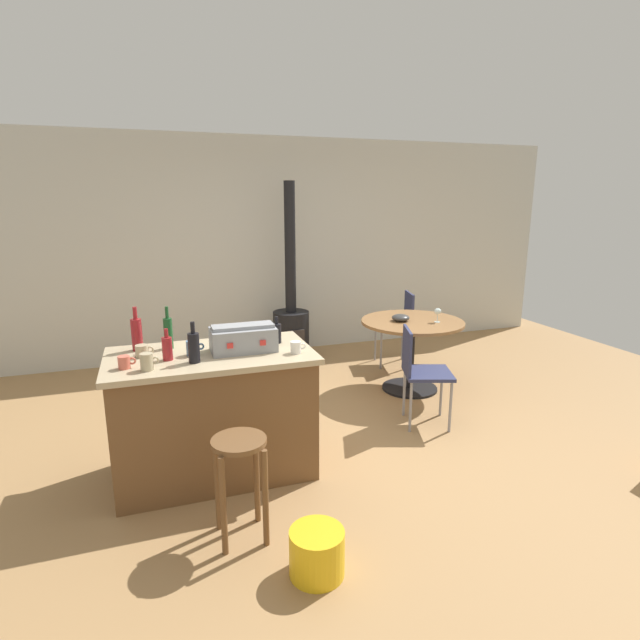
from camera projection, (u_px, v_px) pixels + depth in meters
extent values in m
plane|color=#A37A4C|center=(351.00, 441.00, 4.18)|extent=(8.80, 8.80, 0.00)
cube|color=beige|center=(270.00, 248.00, 6.39)|extent=(8.00, 0.10, 2.70)
cube|color=brown|center=(214.00, 416.00, 3.61)|extent=(1.35, 0.72, 0.87)
cube|color=tan|center=(211.00, 356.00, 3.50)|extent=(1.41, 0.78, 0.04)
cylinder|color=brown|center=(257.00, 477.00, 3.07)|extent=(0.04, 0.04, 0.60)
cylinder|color=brown|center=(217.00, 484.00, 3.00)|extent=(0.04, 0.04, 0.60)
cylinder|color=brown|center=(223.00, 506.00, 2.78)|extent=(0.04, 0.04, 0.60)
cylinder|color=brown|center=(265.00, 498.00, 2.85)|extent=(0.04, 0.04, 0.60)
cylinder|color=brown|center=(239.00, 441.00, 2.85)|extent=(0.32, 0.32, 0.03)
cylinder|color=black|center=(409.00, 388.00, 5.31)|extent=(0.57, 0.57, 0.02)
cylinder|color=black|center=(411.00, 357.00, 5.22)|extent=(0.07, 0.07, 0.71)
cylinder|color=olive|center=(412.00, 322.00, 5.14)|extent=(1.04, 1.04, 0.03)
cube|color=navy|center=(428.00, 373.00, 4.39)|extent=(0.51, 0.51, 0.03)
cube|color=navy|center=(407.00, 351.00, 4.34)|extent=(0.14, 0.35, 0.40)
cylinder|color=gray|center=(404.00, 392.00, 4.61)|extent=(0.02, 0.02, 0.46)
cylinder|color=gray|center=(411.00, 407.00, 4.28)|extent=(0.02, 0.02, 0.46)
cylinder|color=gray|center=(450.00, 407.00, 4.28)|extent=(0.02, 0.02, 0.46)
cylinder|color=gray|center=(441.00, 392.00, 4.61)|extent=(0.02, 0.02, 0.46)
cube|color=navy|center=(393.00, 326.00, 6.00)|extent=(0.48, 0.48, 0.03)
cube|color=navy|center=(409.00, 309.00, 5.97)|extent=(0.11, 0.36, 0.40)
cylinder|color=gray|center=(410.00, 349.00, 5.91)|extent=(0.02, 0.02, 0.46)
cylinder|color=gray|center=(402.00, 341.00, 6.24)|extent=(0.02, 0.02, 0.46)
cylinder|color=gray|center=(375.00, 342.00, 6.21)|extent=(0.02, 0.02, 0.46)
cylinder|color=gray|center=(381.00, 350.00, 5.88)|extent=(0.02, 0.02, 0.46)
cylinder|color=black|center=(292.00, 358.00, 6.26)|extent=(0.37, 0.37, 0.06)
cylinder|color=black|center=(291.00, 334.00, 6.18)|extent=(0.44, 0.44, 0.56)
cube|color=#2D2826|center=(296.00, 338.00, 5.98)|extent=(0.20, 0.02, 0.20)
cylinder|color=black|center=(290.00, 248.00, 5.94)|extent=(0.13, 0.13, 1.54)
cube|color=gray|center=(243.00, 339.00, 3.53)|extent=(0.45, 0.24, 0.17)
cube|color=gray|center=(243.00, 326.00, 3.51)|extent=(0.43, 0.15, 0.02)
cube|color=red|center=(230.00, 346.00, 3.38)|extent=(0.04, 0.01, 0.04)
cube|color=red|center=(263.00, 343.00, 3.45)|extent=(0.04, 0.01, 0.04)
cylinder|color=maroon|center=(167.00, 349.00, 3.33)|extent=(0.07, 0.07, 0.15)
cylinder|color=maroon|center=(166.00, 333.00, 3.31)|extent=(0.03, 0.03, 0.06)
cylinder|color=black|center=(277.00, 333.00, 3.73)|extent=(0.07, 0.07, 0.14)
cylinder|color=black|center=(277.00, 320.00, 3.71)|extent=(0.03, 0.03, 0.06)
cylinder|color=black|center=(194.00, 348.00, 3.28)|extent=(0.07, 0.07, 0.20)
cylinder|color=black|center=(193.00, 328.00, 3.24)|extent=(0.03, 0.03, 0.08)
cylinder|color=#194C23|center=(168.00, 334.00, 3.58)|extent=(0.06, 0.06, 0.22)
cylinder|color=#194C23|center=(167.00, 313.00, 3.54)|extent=(0.02, 0.02, 0.09)
cylinder|color=maroon|center=(137.00, 335.00, 3.54)|extent=(0.08, 0.08, 0.23)
cylinder|color=maroon|center=(135.00, 313.00, 3.50)|extent=(0.03, 0.03, 0.09)
cylinder|color=tan|center=(142.00, 351.00, 3.41)|extent=(0.08, 0.08, 0.08)
torus|color=tan|center=(150.00, 350.00, 3.42)|extent=(0.05, 0.01, 0.05)
cylinder|color=tan|center=(147.00, 362.00, 3.14)|extent=(0.08, 0.08, 0.11)
torus|color=tan|center=(155.00, 360.00, 3.15)|extent=(0.05, 0.01, 0.05)
cylinder|color=white|center=(296.00, 347.00, 3.49)|extent=(0.07, 0.07, 0.08)
torus|color=white|center=(303.00, 346.00, 3.50)|extent=(0.05, 0.01, 0.05)
cylinder|color=#DB6651|center=(124.00, 362.00, 3.17)|extent=(0.07, 0.07, 0.08)
torus|color=#DB6651|center=(132.00, 361.00, 3.18)|extent=(0.05, 0.01, 0.05)
cylinder|color=#4C7099|center=(193.00, 348.00, 3.44)|extent=(0.09, 0.09, 0.10)
torus|color=#4C7099|center=(201.00, 346.00, 3.46)|extent=(0.05, 0.01, 0.05)
cylinder|color=silver|center=(437.00, 322.00, 5.07)|extent=(0.06, 0.06, 0.00)
cylinder|color=silver|center=(437.00, 318.00, 5.06)|extent=(0.01, 0.01, 0.08)
ellipsoid|color=silver|center=(438.00, 311.00, 5.04)|extent=(0.07, 0.07, 0.06)
ellipsoid|color=#383838|center=(401.00, 318.00, 5.10)|extent=(0.18, 0.18, 0.07)
cylinder|color=yellow|center=(317.00, 553.00, 2.67)|extent=(0.30, 0.30, 0.26)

